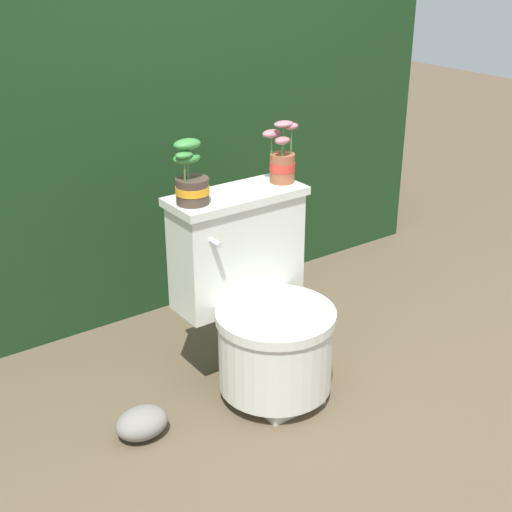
# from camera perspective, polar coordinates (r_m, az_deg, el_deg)

# --- Properties ---
(ground_plane) EXTENTS (12.00, 12.00, 0.00)m
(ground_plane) POSITION_cam_1_polar(r_m,az_deg,el_deg) (2.78, 2.38, -9.91)
(ground_plane) COLOR brown
(hedge_backdrop) EXTENTS (2.83, 0.63, 1.79)m
(hedge_backdrop) POSITION_cam_1_polar(r_m,az_deg,el_deg) (3.31, -9.45, 12.37)
(hedge_backdrop) COLOR #193819
(hedge_backdrop) RESTS_ON ground
(toilet) EXTENTS (0.51, 0.56, 0.73)m
(toilet) POSITION_cam_1_polar(r_m,az_deg,el_deg) (2.61, 0.25, -4.07)
(toilet) COLOR silver
(toilet) RESTS_ON ground
(potted_plant_left) EXTENTS (0.12, 0.12, 0.23)m
(potted_plant_left) POSITION_cam_1_polar(r_m,az_deg,el_deg) (2.42, -5.23, 6.05)
(potted_plant_left) COLOR #47382D
(potted_plant_left) RESTS_ON toilet
(potted_plant_midleft) EXTENTS (0.12, 0.10, 0.23)m
(potted_plant_midleft) POSITION_cam_1_polar(r_m,az_deg,el_deg) (2.63, 2.08, 7.72)
(potted_plant_midleft) COLOR #9E5638
(potted_plant_midleft) RESTS_ON toilet
(garden_stone) EXTENTS (0.19, 0.15, 0.10)m
(garden_stone) POSITION_cam_1_polar(r_m,az_deg,el_deg) (2.52, -9.11, -13.04)
(garden_stone) COLOR gray
(garden_stone) RESTS_ON ground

